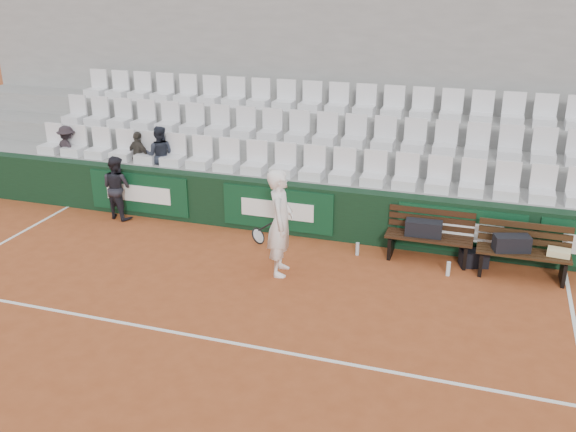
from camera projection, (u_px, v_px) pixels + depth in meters
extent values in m
plane|color=#A04924|center=(204.00, 338.00, 9.01)|extent=(80.00, 80.00, 0.00)
cube|color=white|center=(204.00, 338.00, 9.01)|extent=(18.00, 0.06, 0.01)
cube|color=black|center=(290.00, 208.00, 12.36)|extent=(18.00, 0.30, 1.00)
cube|color=#0C381E|center=(139.00, 193.00, 13.12)|extent=(2.20, 0.04, 0.82)
cube|color=#0C381E|center=(278.00, 209.00, 12.26)|extent=(2.20, 0.04, 0.82)
cube|color=#0C381E|center=(460.00, 230.00, 11.29)|extent=(2.20, 0.04, 0.82)
cube|color=gray|center=(300.00, 198.00, 12.92)|extent=(18.00, 0.95, 1.00)
cube|color=gray|center=(313.00, 174.00, 13.68)|extent=(18.00, 0.95, 1.45)
cube|color=gray|center=(324.00, 152.00, 14.43)|extent=(18.00, 0.95, 1.90)
cube|color=gray|center=(333.00, 91.00, 14.53)|extent=(18.00, 0.30, 4.40)
cube|color=silver|center=(297.00, 161.00, 12.46)|extent=(11.90, 0.44, 0.63)
cube|color=silver|center=(311.00, 128.00, 13.14)|extent=(11.90, 0.44, 0.63)
cube|color=silver|center=(323.00, 97.00, 13.82)|extent=(11.90, 0.44, 0.63)
cube|color=#341D0F|center=(428.00, 248.00, 11.31)|extent=(1.50, 0.56, 0.45)
cube|color=#341F0F|center=(522.00, 264.00, 10.70)|extent=(1.50, 0.56, 0.45)
cube|color=black|center=(424.00, 228.00, 11.21)|extent=(0.64, 0.30, 0.27)
cube|color=black|center=(512.00, 243.00, 10.61)|extent=(0.64, 0.43, 0.27)
cube|color=beige|center=(559.00, 252.00, 10.48)|extent=(0.39, 0.30, 0.10)
cube|color=black|center=(474.00, 258.00, 11.11)|extent=(0.53, 0.41, 0.29)
cylinder|color=silver|center=(357.00, 249.00, 11.53)|extent=(0.07, 0.07, 0.24)
cylinder|color=silver|center=(448.00, 269.00, 10.76)|extent=(0.07, 0.07, 0.25)
imported|color=white|center=(281.00, 223.00, 10.59)|extent=(0.55, 0.73, 1.83)
torus|color=black|center=(258.00, 236.00, 10.81)|extent=(0.19, 0.30, 0.26)
cylinder|color=black|center=(265.00, 227.00, 10.70)|extent=(0.26, 0.03, 0.20)
imported|color=black|center=(117.00, 187.00, 13.04)|extent=(0.75, 0.64, 1.32)
imported|color=black|center=(65.00, 130.00, 13.95)|extent=(0.78, 0.61, 1.07)
imported|color=#36322B|center=(137.00, 136.00, 13.44)|extent=(0.68, 0.45, 1.08)
imported|color=#1F232E|center=(158.00, 134.00, 13.27)|extent=(0.69, 0.60, 1.23)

